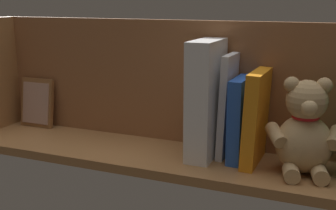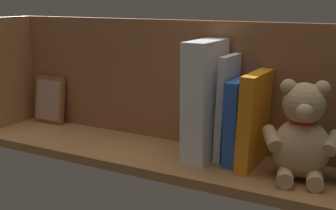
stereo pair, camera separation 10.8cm
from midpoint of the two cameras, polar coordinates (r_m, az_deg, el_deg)
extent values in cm
cube|color=#9E6B3D|center=(111.53, -2.78, -6.65)|extent=(113.08, 24.56, 2.20)
cube|color=#945C37|center=(115.82, -0.73, 2.87)|extent=(113.08, 1.50, 31.84)
ellipsoid|color=tan|center=(100.11, 13.94, -4.88)|extent=(14.37, 13.43, 12.79)
sphere|color=tan|center=(97.56, 14.26, 0.53)|extent=(8.79, 8.79, 8.79)
sphere|color=tan|center=(97.26, 16.31, 2.35)|extent=(3.40, 3.40, 3.40)
sphere|color=tan|center=(96.65, 12.43, 2.51)|extent=(3.40, 3.40, 3.40)
sphere|color=#DBB77F|center=(94.08, 14.42, -0.36)|extent=(3.40, 3.40, 3.40)
cylinder|color=tan|center=(98.66, 17.61, -4.03)|extent=(3.67, 6.57, 4.73)
cylinder|color=tan|center=(97.56, 10.52, -3.81)|extent=(5.98, 6.89, 4.73)
cylinder|color=tan|center=(96.91, 15.74, -8.57)|extent=(4.43, 5.46, 3.40)
cylinder|color=tan|center=(96.38, 12.30, -8.49)|extent=(4.43, 5.46, 3.40)
torus|color=red|center=(98.38, 14.14, -1.45)|extent=(7.05, 7.05, 1.00)
cube|color=orange|center=(102.50, 8.21, -1.66)|extent=(3.85, 14.44, 21.56)
cube|color=blue|center=(104.75, 6.24, -1.83)|extent=(3.07, 12.36, 19.47)
cube|color=silver|center=(106.02, 4.72, -0.17)|extent=(2.62, 10.29, 24.66)
cube|color=white|center=(105.05, 1.94, 0.66)|extent=(5.72, 14.67, 27.90)
cube|color=brown|center=(139.20, -18.43, 0.27)|extent=(10.78, 3.30, 14.36)
cube|color=tan|center=(138.68, -18.63, 0.20)|extent=(9.06, 2.13, 11.97)
camera|label=1|loc=(0.05, -92.86, -0.69)|focal=47.95mm
camera|label=2|loc=(0.05, 87.14, 0.69)|focal=47.95mm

